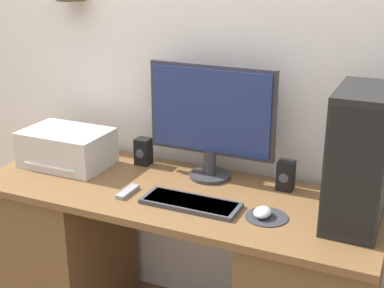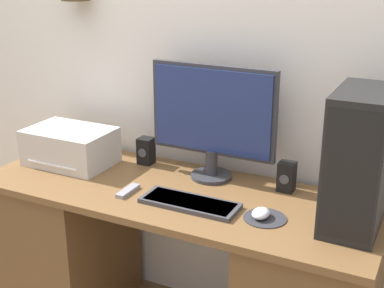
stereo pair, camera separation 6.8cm
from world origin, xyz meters
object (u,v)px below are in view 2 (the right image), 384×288
Objects in this scene: monitor at (212,116)px; speaker_right at (287,177)px; mouse at (261,213)px; computer_tower at (359,160)px; printer at (70,147)px; keyboard at (190,203)px; remote_control at (128,191)px; speaker_left at (146,151)px.

monitor is 0.40m from speaker_right.
speaker_right is (0.33, 0.01, -0.22)m from monitor.
mouse is 0.40m from computer_tower.
speaker_right is at bearing 8.61° from printer.
printer reaches higher than mouse.
keyboard is 0.65m from computer_tower.
remote_control is at bearing -177.27° from mouse.
monitor is 0.47m from remote_control.
mouse is 0.57m from remote_control.
computer_tower is 1.29× the size of printer.
remote_control is at bearing -21.07° from printer.
computer_tower reaches higher than printer.
speaker_right is (0.99, 0.15, -0.02)m from printer.
speaker_right is at bearing 149.33° from computer_tower.
monitor is at bearing 12.04° from printer.
remote_control is (-0.28, -0.01, -0.00)m from keyboard.
mouse is (0.29, 0.02, 0.01)m from keyboard.
computer_tower is (0.64, -0.17, -0.03)m from monitor.
speaker_left is 0.68m from speaker_right.
monitor is at bearing -2.32° from speaker_left.
mouse is at bearing -23.38° from speaker_left.
computer_tower reaches higher than keyboard.
speaker_left is at bearing 177.68° from monitor.
computer_tower is 0.40m from speaker_right.
keyboard is 0.72m from printer.
keyboard is 4.49× the size of mouse.
keyboard is 0.78× the size of computer_tower.
remote_control is at bearing -151.57° from speaker_right.
monitor reaches higher than remote_control.
speaker_right is at bearing 28.43° from remote_control.
mouse is (0.32, -0.27, -0.26)m from monitor.
keyboard is 0.29m from mouse.
computer_tower is (0.60, 0.12, 0.24)m from keyboard.
keyboard is at bearing -134.35° from speaker_right.
keyboard is (0.04, -0.29, -0.27)m from monitor.
speaker_left is (-0.98, 0.18, -0.19)m from computer_tower.
speaker_left is (-0.67, 0.29, 0.04)m from mouse.
mouse is at bearing -7.76° from printer.
speaker_right is (0.01, 0.28, 0.04)m from mouse.
printer is at bearing 167.74° from keyboard.
printer is at bearing -167.96° from monitor.
remote_control is (-0.88, -0.13, -0.24)m from computer_tower.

